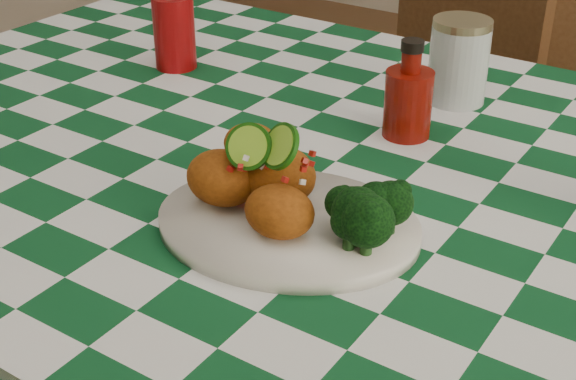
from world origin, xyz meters
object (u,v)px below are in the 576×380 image
Objects in this scene: red_tumbler at (174,32)px; ketchup_bottle at (409,89)px; plate at (288,225)px; mason_jar at (459,61)px; wooden_chair_left at (404,144)px; fried_chicken_pile at (271,172)px.

ketchup_bottle reaches higher than red_tumbler.
mason_jar reaches higher than plate.
red_tumbler is 0.71m from wooden_chair_left.
fried_chicken_pile is 0.18× the size of wooden_chair_left.
plate is 1.82× the size of fried_chicken_pile.
ketchup_bottle is 1.08× the size of mason_jar.
fried_chicken_pile is 1.19× the size of ketchup_bottle.
fried_chicken_pile is 1.02m from wooden_chair_left.
mason_jar reaches higher than red_tumbler.
fried_chicken_pile is 0.55m from red_tumbler.
ketchup_bottle is at bearing -47.44° from wooden_chair_left.
mason_jar is at bearing 87.17° from ketchup_bottle.
ketchup_bottle is at bearing 90.49° from plate.
mason_jar is at bearing 89.37° from plate.
wooden_chair_left is at bearing 105.53° from fried_chicken_pile.
ketchup_bottle is (0.46, -0.03, 0.01)m from red_tumbler.
fried_chicken_pile reaches higher than plate.
ketchup_bottle is 0.15× the size of wooden_chair_left.
red_tumbler is at bearing 142.15° from fried_chicken_pile.
plate is 0.57m from red_tumbler.
fried_chicken_pile is at bearing -93.66° from ketchup_bottle.
wooden_chair_left is (-0.28, 0.43, -0.39)m from mason_jar.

